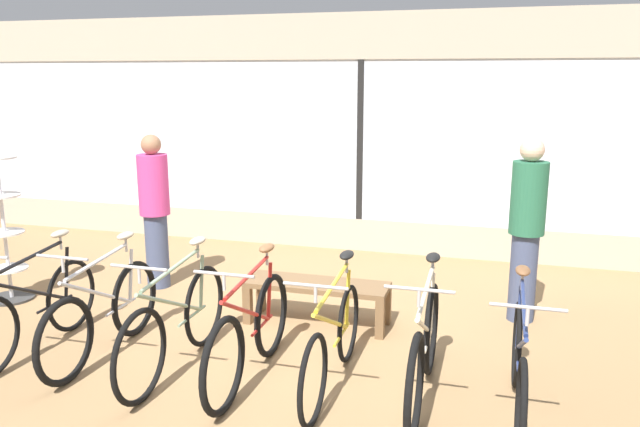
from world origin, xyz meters
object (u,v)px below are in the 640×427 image
Objects in this scene: bicycle_center_left at (176,324)px; accessory_rack at (5,239)px; bicycle_right at (424,350)px; bicycle_far_left at (34,310)px; bicycle_far_right at (519,367)px; bicycle_center at (250,334)px; bicycle_left at (103,314)px; customer_by_window at (155,208)px; bicycle_center_right at (333,342)px; customer_near_rack at (527,226)px; display_bench at (317,290)px.

bicycle_center_left is 2.77m from accessory_rack.
bicycle_right is 4.70m from accessory_rack.
bicycle_far_left is 1.60m from accessory_rack.
bicycle_far_right is at bearing -2.54° from bicycle_right.
bicycle_right is at bearing 1.80° from bicycle_center.
bicycle_left is 0.97× the size of customer_by_window.
customer_by_window is at bearing 85.60° from bicycle_far_left.
customer_near_rack is (1.46, 1.85, 0.59)m from bicycle_center_right.
bicycle_far_left reaches higher than bicycle_far_right.
bicycle_left is 1.91m from customer_by_window.
bicycle_far_left is at bearing -179.47° from bicycle_far_right.
bicycle_center is (1.39, -0.06, 0.01)m from bicycle_left.
bicycle_right is 3.75m from customer_by_window.
display_bench is at bearing 111.79° from bicycle_center_right.
customer_by_window is at bearing 105.89° from bicycle_left.
customer_near_rack is 1.04× the size of customer_by_window.
bicycle_far_left is 0.96× the size of bicycle_center_left.
bicycle_center_right is at bearing -34.54° from customer_by_window.
customer_by_window reaches higher than display_bench.
customer_near_rack is at bearing 68.06° from bicycle_right.
bicycle_right reaches higher than bicycle_center_right.
bicycle_far_left is at bearing -178.80° from bicycle_center_left.
accessory_rack is at bearing -175.66° from display_bench.
customer_by_window is at bearing 31.58° from accessory_rack.
customer_by_window reaches higher than bicycle_right.
bicycle_far_left is 0.65m from bicycle_left.
bicycle_center is 1.04× the size of accessory_rack.
display_bench is 2.13m from customer_near_rack.
customer_near_rack reaches higher than bicycle_center.
customer_near_rack reaches higher than display_bench.
customer_near_rack is at bearing 51.86° from bicycle_center_right.
accessory_rack is (-1.19, 1.02, 0.30)m from bicycle_far_left.
display_bench is (-1.18, 1.21, -0.05)m from bicycle_right.
bicycle_center_left is 1.01× the size of bicycle_right.
customer_by_window reaches higher than bicycle_left.
bicycle_left is at bearing 175.70° from bicycle_center_left.
customer_near_rack reaches higher than accessory_rack.
customer_by_window is (-3.93, 1.81, 0.55)m from bicycle_far_right.
bicycle_left is 0.95× the size of bicycle_center_left.
customer_near_rack is at bearing 42.05° from bicycle_center.
accessory_rack is 1.59m from customer_by_window.
customer_by_window is (-3.26, 1.78, 0.52)m from bicycle_right.
bicycle_right reaches higher than bicycle_center.
bicycle_center_left is at bearing -124.04° from display_bench.
customer_by_window is (-2.55, 1.76, 0.55)m from bicycle_center_right.
bicycle_far_right is at bearing -92.38° from customer_near_rack.
bicycle_far_left is at bearing -154.97° from customer_near_rack.
bicycle_center_right is 2.43m from customer_near_rack.
accessory_rack is at bearing 162.80° from bicycle_center.
customer_near_rack reaches higher than bicycle_left.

